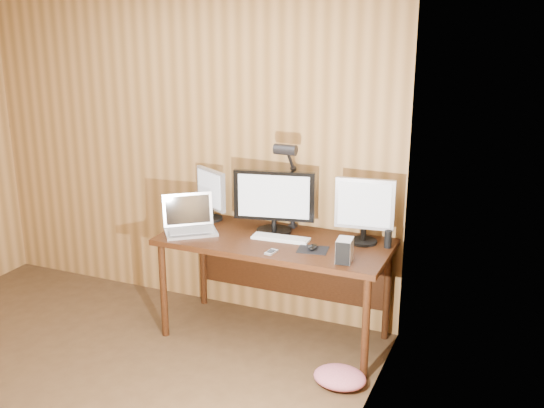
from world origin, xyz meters
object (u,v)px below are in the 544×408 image
Objects in this scene: monitor_left at (211,193)px; hard_drive at (344,250)px; monitor_center at (274,201)px; desk_lamp at (289,173)px; mouse at (313,247)px; keyboard at (281,238)px; monitor_right at (365,209)px; phone at (271,252)px; desk at (279,252)px; laptop at (190,222)px; speaker at (388,239)px.

hard_drive is (1.17, -0.42, -0.13)m from monitor_left.
monitor_center is 0.83× the size of desk_lamp.
mouse is at bearing -61.17° from desk_lamp.
monitor_center reaches higher than keyboard.
monitor_right is 0.70m from phone.
keyboard is at bearing 163.08° from mouse.
desk is 0.37m from monitor_center.
monitor_left is 3.79× the size of mouse.
desk is 0.68m from laptop.
monitor_right is 1.25m from laptop.
desk_lamp is (-0.29, 0.29, 0.40)m from mouse.
phone is at bearing -81.92° from monitor_center.
hard_drive is (0.52, -0.22, 0.07)m from keyboard.
desk_lamp is (0.65, 0.28, 0.36)m from laptop.
keyboard is at bearing -169.43° from speaker.
monitor_center is 1.26× the size of monitor_right.
monitor_right reaches higher than monitor_center.
desk is 13.69× the size of speaker.
keyboard is 0.29m from mouse.
mouse is 0.15× the size of desk_lamp.
mouse is (0.31, -0.16, 0.14)m from desk.
monitor_left is 0.32m from laptop.
monitor_right reaches higher than mouse.
hard_drive is (0.56, -0.28, 0.20)m from desk.
hard_drive is 0.76m from desk_lamp.
monitor_left reaches higher than phone.
mouse is 0.51m from speaker.
laptop is (-0.57, -0.21, -0.17)m from monitor_center.
keyboard is at bearing 105.41° from phone.
keyboard is at bearing 150.91° from hard_drive.
hard_drive is at bearing -100.60° from monitor_right.
speaker is at bearing -20.17° from desk_lamp.
hard_drive reaches higher than desk.
laptop is 0.94m from mouse.
desk_lamp is (-0.73, 0.06, 0.37)m from speaker.
monitor_left is 2.58× the size of hard_drive.
keyboard is 2.70× the size of hard_drive.
monitor_center is (-0.06, 0.06, 0.36)m from desk.
laptop is at bearing -65.16° from monitor_left.
laptop is at bearing -167.05° from desk.
desk is 0.66m from hard_drive.
phone is (0.14, -0.38, -0.23)m from monitor_center.
monitor_right is 0.26m from speaker.
speaker reaches higher than phone.
monitor_center is 0.27m from keyboard.
speaker is at bearing 31.80° from mouse.
monitor_right is 4.37× the size of mouse.
speaker is (0.18, -0.03, -0.18)m from monitor_right.
monitor_left is at bearing 170.43° from monitor_right.
monitor_right is 0.61m from keyboard.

